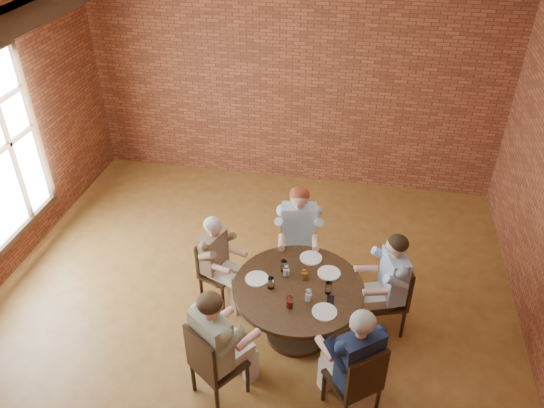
% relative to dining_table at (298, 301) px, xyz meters
% --- Properties ---
extents(floor, '(7.00, 7.00, 0.00)m').
position_rel_dining_table_xyz_m(floor, '(-0.65, 0.00, -0.53)').
color(floor, olive).
rests_on(floor, ground).
extents(ceiling, '(7.00, 7.00, 0.00)m').
position_rel_dining_table_xyz_m(ceiling, '(-0.65, 0.00, 2.87)').
color(ceiling, white).
rests_on(ceiling, wall_back).
extents(wall_back, '(7.00, 0.00, 7.00)m').
position_rel_dining_table_xyz_m(wall_back, '(-0.65, 3.50, 1.17)').
color(wall_back, brown).
rests_on(wall_back, ground).
extents(dining_table, '(1.44, 1.44, 0.75)m').
position_rel_dining_table_xyz_m(dining_table, '(0.00, 0.00, 0.00)').
color(dining_table, black).
rests_on(dining_table, floor).
extents(chair_a, '(0.54, 0.54, 0.94)m').
position_rel_dining_table_xyz_m(chair_a, '(1.04, 0.33, -0.02)').
color(chair_a, black).
rests_on(chair_a, floor).
extents(diner_a, '(0.78, 0.70, 1.34)m').
position_rel_dining_table_xyz_m(diner_a, '(0.96, 0.31, 0.14)').
color(diner_a, teal).
rests_on(diner_a, floor).
extents(chair_b, '(0.51, 0.51, 0.97)m').
position_rel_dining_table_xyz_m(chair_b, '(-0.16, 1.04, -0.01)').
color(chair_b, black).
rests_on(chair_b, floor).
extents(diner_b, '(0.65, 0.76, 1.38)m').
position_rel_dining_table_xyz_m(diner_b, '(-0.14, 0.95, 0.16)').
color(diner_b, '#9EBBC9').
rests_on(diner_b, floor).
extents(chair_c, '(0.49, 0.49, 0.88)m').
position_rel_dining_table_xyz_m(chair_c, '(-1.09, 0.40, -0.04)').
color(chair_c, black).
rests_on(chair_c, floor).
extents(diner_c, '(0.71, 0.64, 1.24)m').
position_rel_dining_table_xyz_m(diner_c, '(-1.03, 0.38, 0.09)').
color(diner_c, brown).
rests_on(diner_c, floor).
extents(chair_d, '(0.64, 0.64, 0.97)m').
position_rel_dining_table_xyz_m(chair_d, '(-0.72, -0.99, -0.01)').
color(chair_d, black).
rests_on(chair_d, floor).
extents(diner_d, '(0.86, 0.89, 1.39)m').
position_rel_dining_table_xyz_m(diner_d, '(-0.66, -0.92, 0.17)').
color(diner_d, '#B2A58C').
rests_on(diner_d, floor).
extents(chair_e, '(0.62, 0.62, 0.95)m').
position_rel_dining_table_xyz_m(chair_e, '(0.72, -0.93, -0.01)').
color(chair_e, black).
rests_on(chair_e, floor).
extents(diner_e, '(0.84, 0.87, 1.37)m').
position_rel_dining_table_xyz_m(diner_e, '(0.66, -0.86, 0.15)').
color(diner_e, '#16223E').
rests_on(diner_e, floor).
extents(plate_a, '(0.26, 0.26, 0.01)m').
position_rel_dining_table_xyz_m(plate_a, '(0.30, 0.27, 0.23)').
color(plate_a, white).
rests_on(plate_a, dining_table).
extents(plate_b, '(0.26, 0.26, 0.01)m').
position_rel_dining_table_xyz_m(plate_b, '(0.07, 0.49, 0.23)').
color(plate_b, white).
rests_on(plate_b, dining_table).
extents(plate_c, '(0.26, 0.26, 0.01)m').
position_rel_dining_table_xyz_m(plate_c, '(-0.47, 0.03, 0.23)').
color(plate_c, white).
rests_on(plate_c, dining_table).
extents(plate_d, '(0.26, 0.26, 0.01)m').
position_rel_dining_table_xyz_m(plate_d, '(0.32, -0.33, 0.23)').
color(plate_d, white).
rests_on(plate_d, dining_table).
extents(glass_a, '(0.07, 0.07, 0.14)m').
position_rel_dining_table_xyz_m(glass_a, '(0.32, -0.04, 0.29)').
color(glass_a, white).
rests_on(glass_a, dining_table).
extents(glass_b, '(0.07, 0.07, 0.14)m').
position_rel_dining_table_xyz_m(glass_b, '(0.04, 0.14, 0.29)').
color(glass_b, white).
rests_on(glass_b, dining_table).
extents(glass_c, '(0.07, 0.07, 0.14)m').
position_rel_dining_table_xyz_m(glass_c, '(-0.20, 0.23, 0.29)').
color(glass_c, white).
rests_on(glass_c, dining_table).
extents(glass_d, '(0.07, 0.07, 0.14)m').
position_rel_dining_table_xyz_m(glass_d, '(-0.16, 0.15, 0.29)').
color(glass_d, white).
rests_on(glass_d, dining_table).
extents(glass_e, '(0.07, 0.07, 0.14)m').
position_rel_dining_table_xyz_m(glass_e, '(-0.29, -0.08, 0.29)').
color(glass_e, white).
rests_on(glass_e, dining_table).
extents(glass_f, '(0.07, 0.07, 0.14)m').
position_rel_dining_table_xyz_m(glass_f, '(-0.05, -0.33, 0.29)').
color(glass_f, white).
rests_on(glass_f, dining_table).
extents(glass_g, '(0.07, 0.07, 0.14)m').
position_rel_dining_table_xyz_m(glass_g, '(0.13, -0.19, 0.29)').
color(glass_g, white).
rests_on(glass_g, dining_table).
extents(smartphone, '(0.08, 0.15, 0.01)m').
position_rel_dining_table_xyz_m(smartphone, '(0.36, -0.15, 0.23)').
color(smartphone, black).
rests_on(smartphone, dining_table).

